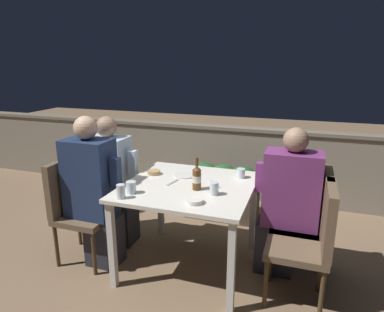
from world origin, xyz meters
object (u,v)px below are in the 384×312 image
person_purple_stripe (286,203)px  potted_plant (95,177)px  chair_right_far (312,216)px  beer_bottle (197,177)px  person_navy_jumper (94,192)px  chair_left_near (75,202)px  person_blue_shirt (113,181)px  chair_left_far (95,187)px  chair_right_near (313,235)px

person_purple_stripe → potted_plant: 2.18m
chair_right_far → beer_bottle: beer_bottle is taller
person_navy_jumper → beer_bottle: bearing=7.4°
person_navy_jumper → chair_right_far: bearing=12.0°
chair_left_near → person_blue_shirt: (0.16, 0.37, 0.09)m
chair_left_far → chair_right_near: bearing=-9.0°
chair_left_far → chair_right_near: size_ratio=1.00×
person_blue_shirt → chair_left_near: bearing=-113.1°
chair_left_far → chair_right_near: 2.01m
person_navy_jumper → chair_right_near: size_ratio=1.43×
person_navy_jumper → chair_right_near: bearing=1.7°
chair_right_near → potted_plant: 2.47m
person_purple_stripe → chair_left_far: bearing=-179.9°
chair_right_near → person_navy_jumper: bearing=-178.3°
beer_bottle → potted_plant: bearing=152.8°
chair_right_near → beer_bottle: (-0.88, 0.06, 0.31)m
person_blue_shirt → potted_plant: (-0.54, 0.49, -0.18)m
chair_right_far → chair_left_near: bearing=-169.2°
chair_left_far → person_blue_shirt: bearing=0.0°
person_blue_shirt → person_purple_stripe: bearing=0.1°
chair_left_near → chair_right_far: bearing=10.8°
chair_right_near → person_purple_stripe: (-0.21, 0.32, 0.08)m
person_blue_shirt → chair_right_near: 1.81m
chair_right_far → potted_plant: chair_right_far is taller
chair_left_far → person_blue_shirt: size_ratio=0.74×
person_purple_stripe → person_blue_shirt: bearing=-179.9°
chair_left_far → chair_right_far: bearing=0.1°
chair_left_near → person_navy_jumper: person_navy_jumper is taller
potted_plant → beer_bottle: bearing=-27.2°
chair_right_far → beer_bottle: size_ratio=3.49×
person_blue_shirt → beer_bottle: person_blue_shirt is taller
chair_right_far → beer_bottle: bearing=-163.5°
beer_bottle → potted_plant: size_ratio=0.37×
person_navy_jumper → chair_left_far: 0.46m
person_navy_jumper → chair_right_far: person_navy_jumper is taller
chair_left_near → chair_right_near: size_ratio=1.00×
chair_left_far → chair_right_far: (1.98, 0.00, 0.00)m
chair_left_near → chair_right_near: bearing=1.5°
chair_right_near → chair_right_far: size_ratio=1.00×
chair_right_far → potted_plant: size_ratio=1.28×
chair_right_near → beer_bottle: size_ratio=3.49×
chair_right_far → person_purple_stripe: 0.22m
chair_left_far → person_blue_shirt: (0.20, 0.00, 0.09)m
person_navy_jumper → potted_plant: size_ratio=1.82×
chair_right_near → potted_plant: chair_right_near is taller
person_navy_jumper → chair_right_near: 1.75m
person_purple_stripe → person_navy_jumper: bearing=-166.4°
beer_bottle → chair_left_far: bearing=167.1°
chair_right_near → person_blue_shirt: bearing=169.9°
person_navy_jumper → person_blue_shirt: 0.37m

